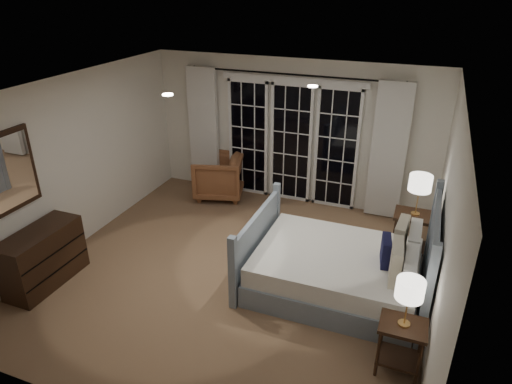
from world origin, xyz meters
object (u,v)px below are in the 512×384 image
(bed, at_px, (341,269))
(nightstand_right, at_px, (413,229))
(lamp_left, at_px, (410,290))
(lamp_right, at_px, (420,183))
(armchair, at_px, (219,176))
(nightstand_left, at_px, (401,341))
(dresser, at_px, (43,257))

(bed, xyz_separation_m, nightstand_right, (0.78, 1.11, 0.14))
(bed, relative_size, nightstand_right, 3.12)
(bed, bearing_deg, lamp_left, -53.17)
(lamp_right, relative_size, armchair, 0.68)
(bed, relative_size, nightstand_left, 3.67)
(nightstand_left, xyz_separation_m, lamp_right, (-0.05, 2.21, 0.78))
(lamp_right, xyz_separation_m, armchair, (-3.43, 0.88, -0.78))
(bed, bearing_deg, dresser, -161.35)
(lamp_left, height_order, lamp_right, lamp_right)
(lamp_left, bearing_deg, nightstand_right, 91.35)
(nightstand_left, distance_m, armchair, 4.66)
(nightstand_right, bearing_deg, dresser, -152.12)
(bed, relative_size, lamp_right, 3.77)
(nightstand_left, distance_m, lamp_right, 2.35)
(dresser, bearing_deg, armchair, 72.93)
(armchair, bearing_deg, bed, 37.07)
(nightstand_left, bearing_deg, dresser, -178.41)
(nightstand_left, height_order, dresser, dresser)
(bed, distance_m, lamp_right, 1.60)
(bed, height_order, lamp_right, lamp_right)
(nightstand_right, bearing_deg, armchair, 165.57)
(bed, distance_m, nightstand_right, 1.36)
(nightstand_right, distance_m, lamp_right, 0.71)
(dresser, bearing_deg, lamp_left, 1.59)
(nightstand_right, bearing_deg, nightstand_left, -88.65)
(dresser, bearing_deg, bed, 18.65)
(lamp_left, distance_m, armchair, 4.70)
(lamp_right, height_order, armchair, lamp_right)
(bed, height_order, dresser, bed)
(bed, bearing_deg, armchair, 143.13)
(nightstand_left, relative_size, nightstand_right, 0.85)
(bed, bearing_deg, nightstand_right, 55.02)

